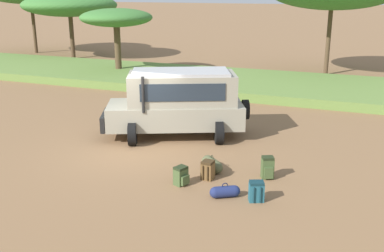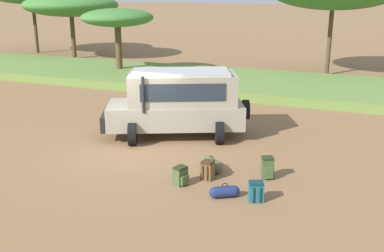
# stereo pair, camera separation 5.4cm
# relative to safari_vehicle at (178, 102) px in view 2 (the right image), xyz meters

# --- Properties ---
(ground_plane) EXTENTS (320.00, 320.00, 0.00)m
(ground_plane) POSITION_rel_safari_vehicle_xyz_m (-0.77, -1.96, -1.29)
(ground_plane) COLOR olive
(grass_bank) EXTENTS (120.00, 7.00, 0.44)m
(grass_bank) POSITION_rel_safari_vehicle_xyz_m (-0.77, 9.36, -1.07)
(grass_bank) COLOR olive
(grass_bank) RESTS_ON ground_plane
(safari_vehicle) EXTENTS (5.37, 3.87, 2.44)m
(safari_vehicle) POSITION_rel_safari_vehicle_xyz_m (0.00, 0.00, 0.00)
(safari_vehicle) COLOR gray
(safari_vehicle) RESTS_ON ground_plane
(backpack_beside_front_wheel) EXTENTS (0.45, 0.44, 0.54)m
(backpack_beside_front_wheel) POSITION_rel_safari_vehicle_xyz_m (3.98, -4.23, -1.03)
(backpack_beside_front_wheel) COLOR #235B6B
(backpack_beside_front_wheel) RESTS_ON ground_plane
(backpack_cluster_center) EXTENTS (0.42, 0.44, 0.65)m
(backpack_cluster_center) POSITION_rel_safari_vehicle_xyz_m (3.93, -2.68, -0.98)
(backpack_cluster_center) COLOR #42562D
(backpack_cluster_center) RESTS_ON ground_plane
(backpack_near_rear_wheel) EXTENTS (0.35, 0.45, 0.56)m
(backpack_near_rear_wheel) POSITION_rel_safari_vehicle_xyz_m (2.36, -3.36, -1.02)
(backpack_near_rear_wheel) COLOR brown
(backpack_near_rear_wheel) RESTS_ON ground_plane
(backpack_outermost) EXTENTS (0.43, 0.43, 0.53)m
(backpack_outermost) POSITION_rel_safari_vehicle_xyz_m (1.79, -4.00, -1.04)
(backpack_outermost) COLOR #42562D
(backpack_outermost) RESTS_ON ground_plane
(duffel_bag_low_black_case) EXTENTS (0.79, 0.76, 0.48)m
(duffel_bag_low_black_case) POSITION_rel_safari_vehicle_xyz_m (2.25, -2.70, -1.11)
(duffel_bag_low_black_case) COLOR #4C5133
(duffel_bag_low_black_case) RESTS_ON ground_plane
(duffel_bag_soft_canvas) EXTENTS (0.74, 0.57, 0.41)m
(duffel_bag_soft_canvas) POSITION_rel_safari_vehicle_xyz_m (3.16, -4.31, -1.14)
(duffel_bag_soft_canvas) COLOR navy
(duffel_bag_soft_canvas) RESTS_ON ground_plane
(acacia_tree_left_mid) EXTENTS (7.31, 6.96, 4.93)m
(acacia_tree_left_mid) POSITION_rel_safari_vehicle_xyz_m (-15.38, 14.95, 2.76)
(acacia_tree_left_mid) COLOR brown
(acacia_tree_left_mid) RESTS_ON ground_plane
(acacia_tree_centre_back) EXTENTS (4.43, 4.44, 4.13)m
(acacia_tree_centre_back) POSITION_rel_safari_vehicle_xyz_m (-8.30, 9.86, 2.23)
(acacia_tree_centre_back) COLOR brown
(acacia_tree_centre_back) RESTS_ON ground_plane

